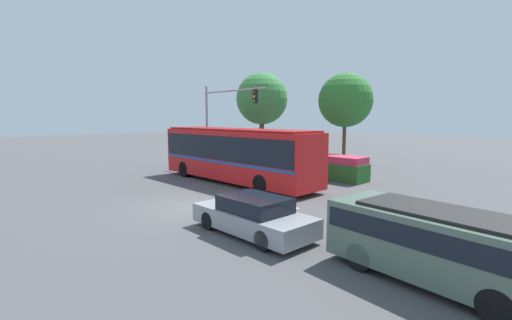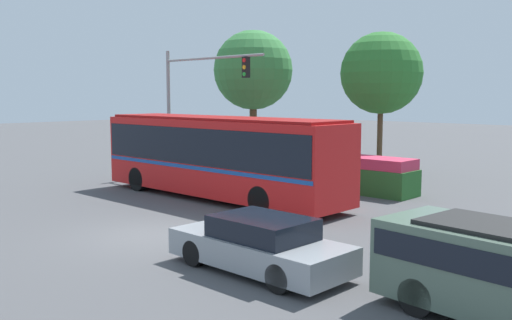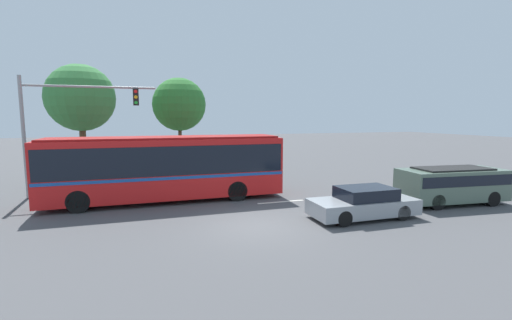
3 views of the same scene
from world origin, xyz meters
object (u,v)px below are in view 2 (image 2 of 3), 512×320
(street_tree_left, at_px, (253,71))
(city_bus, at_px, (219,152))
(street_tree_centre, at_px, (381,73))
(sedan_foreground, at_px, (260,245))
(traffic_light_pole, at_px, (192,92))

(street_tree_left, bearing_deg, city_bus, -55.80)
(street_tree_left, relative_size, street_tree_centre, 1.05)
(city_bus, bearing_deg, sedan_foreground, 143.23)
(traffic_light_pole, distance_m, street_tree_left, 4.08)
(street_tree_centre, bearing_deg, traffic_light_pole, -137.06)
(sedan_foreground, relative_size, street_tree_centre, 0.63)
(city_bus, relative_size, traffic_light_pole, 1.73)
(city_bus, bearing_deg, street_tree_left, -55.46)
(city_bus, height_order, street_tree_centre, street_tree_centre)
(traffic_light_pole, xyz_separation_m, street_tree_left, (0.37, 3.90, 1.15))
(city_bus, xyz_separation_m, sedan_foreground, (7.45, -5.64, -1.21))
(city_bus, bearing_deg, street_tree_centre, -100.08)
(sedan_foreground, bearing_deg, street_tree_left, -45.17)
(city_bus, xyz_separation_m, street_tree_left, (-4.61, 6.78, 3.49))
(street_tree_left, height_order, street_tree_centre, street_tree_left)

